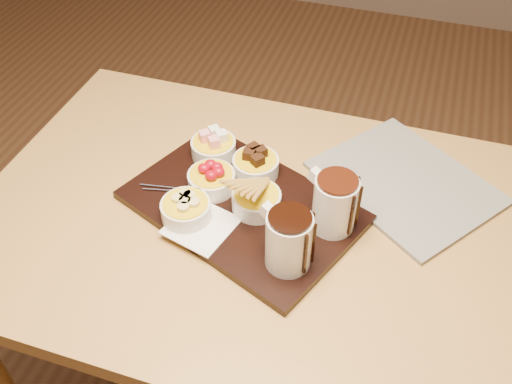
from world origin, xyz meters
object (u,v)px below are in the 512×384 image
(dining_table, at_px, (264,250))
(newspaper, at_px, (405,183))
(bowl_strawberries, at_px, (212,181))
(serving_board, at_px, (242,207))
(pitcher_dark_chocolate, at_px, (289,241))
(pitcher_milk_chocolate, at_px, (335,204))

(dining_table, xyz_separation_m, newspaper, (0.26, 0.19, 0.10))
(bowl_strawberries, distance_m, newspaper, 0.42)
(serving_board, relative_size, pitcher_dark_chocolate, 3.96)
(pitcher_milk_chocolate, bearing_deg, bowl_strawberries, -163.61)
(dining_table, relative_size, pitcher_dark_chocolate, 10.34)
(bowl_strawberries, height_order, pitcher_milk_chocolate, pitcher_milk_chocolate)
(dining_table, xyz_separation_m, bowl_strawberries, (-0.13, 0.04, 0.14))
(pitcher_dark_chocolate, xyz_separation_m, newspaper, (0.18, 0.30, -0.07))
(serving_board, height_order, pitcher_milk_chocolate, pitcher_milk_chocolate)
(dining_table, distance_m, pitcher_dark_chocolate, 0.22)
(pitcher_dark_chocolate, bearing_deg, serving_board, 160.02)
(serving_board, distance_m, pitcher_milk_chocolate, 0.20)
(dining_table, relative_size, serving_board, 2.61)
(dining_table, relative_size, newspaper, 3.39)
(serving_board, bearing_deg, dining_table, 12.05)
(dining_table, height_order, pitcher_dark_chocolate, pitcher_dark_chocolate)
(dining_table, distance_m, bowl_strawberries, 0.19)
(pitcher_milk_chocolate, height_order, newspaper, pitcher_milk_chocolate)
(dining_table, xyz_separation_m, pitcher_milk_chocolate, (0.14, 0.01, 0.17))
(pitcher_dark_chocolate, distance_m, pitcher_milk_chocolate, 0.13)
(pitcher_dark_chocolate, bearing_deg, dining_table, 148.14)
(dining_table, relative_size, pitcher_milk_chocolate, 10.34)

